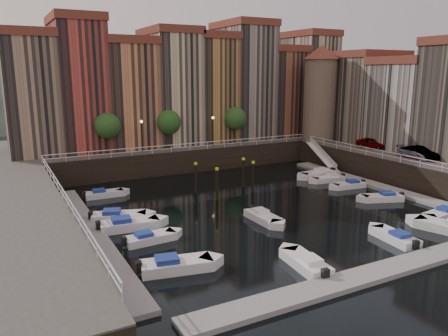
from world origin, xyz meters
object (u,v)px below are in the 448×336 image
boat_left_0 (175,265)px  car_a (372,144)px  car_b (420,153)px  corner_tower (320,92)px  gangway (322,155)px  mooring_pilings (228,178)px  boat_left_1 (149,238)px  boat_left_2 (128,225)px  car_c (415,153)px

boat_left_0 → car_a: 38.06m
car_a → car_b: car_b is taller
car_a → car_b: (-0.49, -7.81, 0.03)m
boat_left_0 → corner_tower: bearing=48.3°
corner_tower → car_a: size_ratio=3.29×
corner_tower → gangway: (-2.90, -4.50, -8.28)m
boat_left_0 → car_a: size_ratio=1.24×
boat_left_0 → mooring_pilings: bearing=62.3°
boat_left_1 → corner_tower: bearing=26.4°
gangway → boat_left_2: (-30.21, -10.91, -1.51)m
mooring_pilings → boat_left_0: 19.69m
gangway → car_c: size_ratio=1.83×
corner_tower → gangway: corner_tower is taller
corner_tower → car_b: 17.88m
mooring_pilings → car_c: size_ratio=1.38×
corner_tower → boat_left_0: (-32.52, -24.69, -9.80)m
car_b → car_c: car_b is taller
gangway → car_b: car_b is taller
boat_left_1 → car_c: car_c is taller
gangway → boat_left_0: bearing=-145.7°
boat_left_0 → car_b: (33.94, 8.08, 3.35)m
gangway → car_c: bearing=-69.6°
boat_left_1 → boat_left_2: bearing=96.3°
boat_left_2 → car_b: (34.53, -1.20, 3.34)m
car_a → car_c: 7.25m
boat_left_0 → car_c: car_c is taller
boat_left_2 → mooring_pilings: bearing=31.4°
gangway → boat_left_0: gangway is taller
boat_left_0 → gangway: bearing=45.4°
boat_left_2 → boat_left_0: bearing=-80.1°
boat_left_0 → car_b: car_b is taller
boat_left_1 → car_b: 34.12m
corner_tower → boat_left_0: 41.99m
gangway → boat_left_1: gangway is taller
corner_tower → car_c: bearing=-85.1°
boat_left_0 → car_b: bearing=24.5°
boat_left_2 → boat_left_1: bearing=-73.4°
car_a → car_b: bearing=-108.3°
boat_left_0 → boat_left_1: bearing=100.4°
gangway → car_c: 12.42m
mooring_pilings → gangway: bearing=15.7°
car_a → car_c: size_ratio=0.92×
mooring_pilings → car_c: bearing=-17.1°
mooring_pilings → boat_left_0: size_ratio=1.20×
car_a → boat_left_0: bearing=-169.9°
gangway → boat_left_2: 32.15m
boat_left_0 → boat_left_2: size_ratio=0.98×
car_b → boat_left_0: bearing=-164.7°
boat_left_1 → car_c: 34.13m
boat_left_1 → car_c: (33.83, 3.00, 3.33)m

